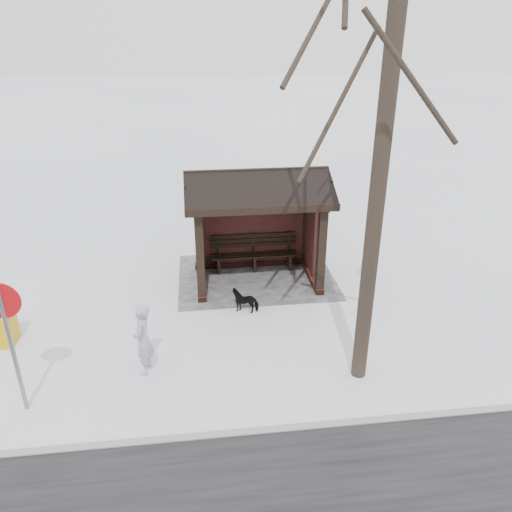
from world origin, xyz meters
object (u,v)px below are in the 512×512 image
at_px(dog, 245,300).
at_px(bus_shelter, 256,202).
at_px(pedestrian, 143,339).
at_px(tree_near, 394,36).
at_px(road_sign, 6,322).

bearing_deg(dog, bus_shelter, -179.34).
bearing_deg(dog, pedestrian, -30.35).
distance_m(tree_near, pedestrian, 6.86).
bearing_deg(tree_near, dog, -53.85).
distance_m(bus_shelter, road_sign, 6.59).
height_order(tree_near, pedestrian, tree_near).
relative_size(bus_shelter, tree_near, 0.40).
xyz_separation_m(tree_near, dog, (1.97, -2.70, -5.87)).
height_order(bus_shelter, pedestrian, bus_shelter).
relative_size(bus_shelter, road_sign, 1.41).
relative_size(tree_near, road_sign, 3.53).
distance_m(dog, road_sign, 5.39).
bearing_deg(bus_shelter, dog, 74.23).
bearing_deg(dog, tree_near, 52.58).
xyz_separation_m(bus_shelter, road_sign, (4.75, 4.55, -0.34)).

